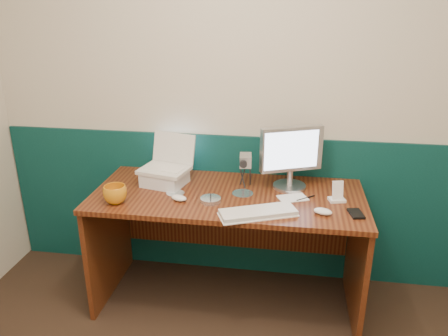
% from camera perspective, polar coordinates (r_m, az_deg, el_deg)
% --- Properties ---
extents(back_wall, '(3.50, 0.04, 2.50)m').
position_cam_1_polar(back_wall, '(2.77, 4.69, 9.08)').
color(back_wall, beige).
rests_on(back_wall, ground).
extents(wainscot, '(3.48, 0.02, 1.00)m').
position_cam_1_polar(wainscot, '(3.00, 4.25, -5.13)').
color(wainscot, '#062C2E').
rests_on(wainscot, ground).
extents(desk, '(1.60, 0.70, 0.75)m').
position_cam_1_polar(desk, '(2.76, 0.48, -10.51)').
color(desk, '#3A150A').
rests_on(desk, ground).
extents(laptop_riser, '(0.29, 0.26, 0.09)m').
position_cam_1_polar(laptop_riser, '(2.72, -7.74, -1.30)').
color(laptop_riser, silver).
rests_on(laptop_riser, desk).
extents(laptop, '(0.33, 0.28, 0.24)m').
position_cam_1_polar(laptop, '(2.67, -7.91, 1.90)').
color(laptop, silver).
rests_on(laptop, laptop_riser).
extents(monitor, '(0.39, 0.25, 0.38)m').
position_cam_1_polar(monitor, '(2.63, 8.73, 1.26)').
color(monitor, '#B6B6BB').
rests_on(monitor, desk).
extents(keyboard, '(0.43, 0.28, 0.02)m').
position_cam_1_polar(keyboard, '(2.34, 4.46, -5.90)').
color(keyboard, silver).
rests_on(keyboard, desk).
extents(mouse_right, '(0.11, 0.09, 0.03)m').
position_cam_1_polar(mouse_right, '(2.40, 12.80, -5.55)').
color(mouse_right, silver).
rests_on(mouse_right, desk).
extents(mouse_left, '(0.11, 0.09, 0.03)m').
position_cam_1_polar(mouse_left, '(2.51, -5.91, -3.91)').
color(mouse_left, silver).
rests_on(mouse_left, desk).
extents(mug, '(0.17, 0.17, 0.10)m').
position_cam_1_polar(mug, '(2.53, -14.03, -3.36)').
color(mug, orange).
rests_on(mug, desk).
extents(camcorder, '(0.10, 0.14, 0.20)m').
position_cam_1_polar(camcorder, '(2.66, 2.81, -0.33)').
color(camcorder, '#BBBBC0').
rests_on(camcorder, desk).
extents(cd_spindle, '(0.12, 0.12, 0.02)m').
position_cam_1_polar(cd_spindle, '(2.48, -1.76, -4.17)').
color(cd_spindle, silver).
rests_on(cd_spindle, desk).
extents(cd_loose_a, '(0.11, 0.11, 0.00)m').
position_cam_1_polar(cd_loose_a, '(2.61, -6.38, -3.25)').
color(cd_loose_a, silver).
rests_on(cd_loose_a, desk).
extents(cd_loose_b, '(0.13, 0.13, 0.00)m').
position_cam_1_polar(cd_loose_b, '(2.59, 2.45, -3.30)').
color(cd_loose_b, silver).
rests_on(cd_loose_b, desk).
extents(pen, '(0.11, 0.09, 0.01)m').
position_cam_1_polar(pen, '(2.56, 10.60, -3.89)').
color(pen, black).
rests_on(pen, desk).
extents(papers, '(0.19, 0.17, 0.00)m').
position_cam_1_polar(papers, '(2.56, 8.95, -3.89)').
color(papers, silver).
rests_on(papers, desk).
extents(dock, '(0.10, 0.09, 0.02)m').
position_cam_1_polar(dock, '(2.57, 14.51, -4.03)').
color(dock, white).
rests_on(dock, desk).
extents(music_player, '(0.07, 0.05, 0.11)m').
position_cam_1_polar(music_player, '(2.55, 14.64, -2.79)').
color(music_player, white).
rests_on(music_player, dock).
extents(pda, '(0.09, 0.12, 0.01)m').
position_cam_1_polar(pda, '(2.44, 16.86, -5.72)').
color(pda, black).
rests_on(pda, desk).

